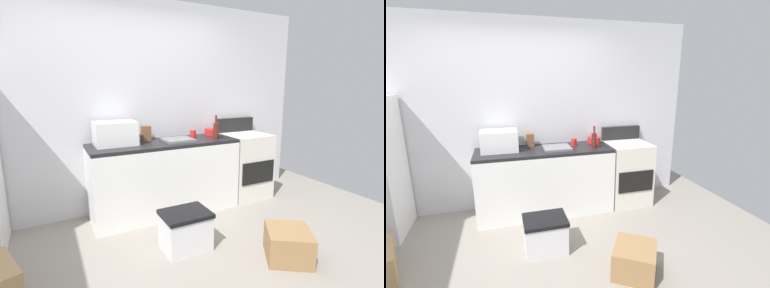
% 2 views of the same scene
% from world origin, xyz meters
% --- Properties ---
extents(ground_plane, '(6.00, 6.00, 0.00)m').
position_xyz_m(ground_plane, '(0.00, 0.00, 0.00)').
color(ground_plane, gray).
extents(wall_back, '(5.00, 0.10, 2.60)m').
position_xyz_m(wall_back, '(0.00, 1.55, 1.30)').
color(wall_back, silver).
rests_on(wall_back, ground_plane).
extents(kitchen_counter, '(1.80, 0.60, 0.90)m').
position_xyz_m(kitchen_counter, '(0.30, 1.20, 0.45)').
color(kitchen_counter, white).
rests_on(kitchen_counter, ground_plane).
extents(stove_oven, '(0.60, 0.61, 1.10)m').
position_xyz_m(stove_oven, '(1.52, 1.21, 0.47)').
color(stove_oven, silver).
rests_on(stove_oven, ground_plane).
extents(microwave, '(0.46, 0.34, 0.27)m').
position_xyz_m(microwave, '(-0.27, 1.27, 1.04)').
color(microwave, white).
rests_on(microwave, kitchen_counter).
extents(sink_basin, '(0.36, 0.32, 0.03)m').
position_xyz_m(sink_basin, '(0.46, 1.16, 0.92)').
color(sink_basin, slate).
rests_on(sink_basin, kitchen_counter).
extents(wine_bottle, '(0.07, 0.07, 0.30)m').
position_xyz_m(wine_bottle, '(0.96, 1.09, 1.01)').
color(wine_bottle, '#591E19').
rests_on(wine_bottle, kitchen_counter).
extents(coffee_mug, '(0.08, 0.08, 0.10)m').
position_xyz_m(coffee_mug, '(0.72, 1.27, 0.95)').
color(coffee_mug, red).
rests_on(coffee_mug, kitchen_counter).
extents(knife_block, '(0.10, 0.10, 0.18)m').
position_xyz_m(knife_block, '(0.13, 1.39, 0.99)').
color(knife_block, brown).
rests_on(knife_block, kitchen_counter).
extents(mixing_bowl, '(0.19, 0.19, 0.09)m').
position_xyz_m(mixing_bowl, '(1.05, 1.34, 0.95)').
color(mixing_bowl, red).
rests_on(mixing_bowl, kitchen_counter).
extents(cardboard_box_large, '(0.55, 0.55, 0.28)m').
position_xyz_m(cardboard_box_large, '(0.92, -0.26, 0.14)').
color(cardboard_box_large, olive).
rests_on(cardboard_box_large, ground_plane).
extents(storage_bin, '(0.46, 0.36, 0.38)m').
position_xyz_m(storage_bin, '(0.15, 0.32, 0.19)').
color(storage_bin, silver).
rests_on(storage_bin, ground_plane).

